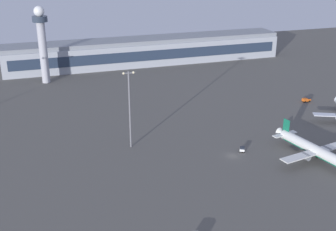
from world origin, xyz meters
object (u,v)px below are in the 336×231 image
(cargo_loader, at_px, (307,99))
(pushback_tug, at_px, (242,149))
(airplane_terminal_side, at_px, (318,152))
(apron_light_west, at_px, (130,105))
(control_tower, at_px, (42,39))

(cargo_loader, height_order, pushback_tug, cargo_loader)
(airplane_terminal_side, height_order, apron_light_west, apron_light_west)
(control_tower, relative_size, airplane_terminal_side, 1.05)
(apron_light_west, bearing_deg, cargo_loader, 13.78)
(airplane_terminal_side, bearing_deg, control_tower, -67.20)
(cargo_loader, distance_m, pushback_tug, 68.21)
(cargo_loader, bearing_deg, apron_light_west, -81.53)
(control_tower, bearing_deg, cargo_loader, -31.30)
(pushback_tug, bearing_deg, apron_light_west, 4.61)
(airplane_terminal_side, bearing_deg, apron_light_west, -39.23)
(control_tower, relative_size, pushback_tug, 11.75)
(control_tower, xyz_separation_m, apron_light_west, (25.69, -95.49, -7.28))
(control_tower, height_order, pushback_tug, control_tower)
(control_tower, xyz_separation_m, pushback_tug, (64.01, -112.48, -22.99))
(airplane_terminal_side, xyz_separation_m, apron_light_west, (-59.98, 32.10, 12.88))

